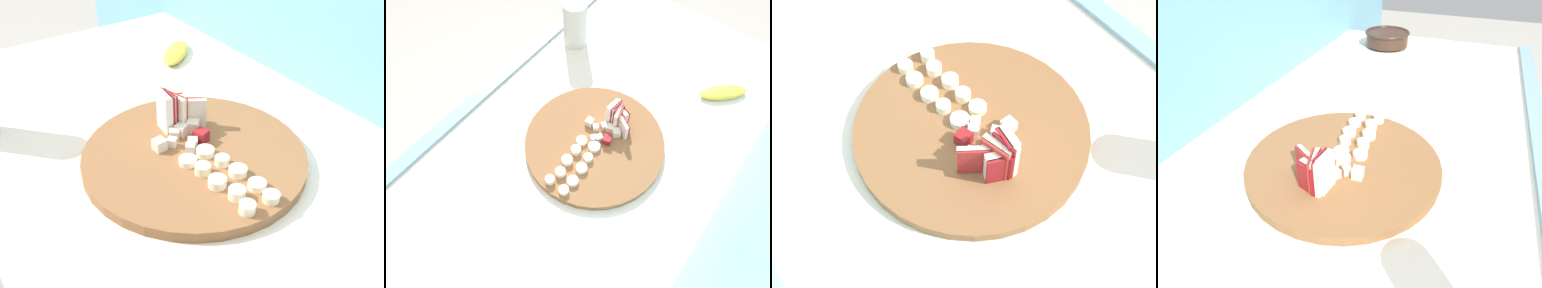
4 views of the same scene
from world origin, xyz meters
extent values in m
cube|color=#6BADC6|center=(0.00, 0.36, 0.64)|extent=(2.40, 0.04, 1.29)
cylinder|color=brown|center=(-0.12, 0.02, 0.87)|extent=(0.35, 0.35, 0.02)
cube|color=maroon|center=(-0.20, 0.02, 0.91)|extent=(0.04, 0.01, 0.07)
cube|color=white|center=(-0.20, 0.02, 0.91)|extent=(0.04, 0.02, 0.07)
cube|color=maroon|center=(-0.20, 0.03, 0.91)|extent=(0.04, 0.01, 0.06)
cube|color=beige|center=(-0.20, 0.02, 0.91)|extent=(0.04, 0.01, 0.06)
cube|color=#B22D23|center=(-0.20, 0.04, 0.91)|extent=(0.04, 0.02, 0.06)
cube|color=#EFE5CC|center=(-0.20, 0.03, 0.91)|extent=(0.05, 0.02, 0.06)
cube|color=maroon|center=(-0.21, 0.04, 0.91)|extent=(0.04, 0.03, 0.05)
cube|color=beige|center=(-0.20, 0.04, 0.91)|extent=(0.04, 0.03, 0.05)
cube|color=#A32323|center=(-0.19, 0.06, 0.91)|extent=(0.03, 0.04, 0.05)
cube|color=#EFE5CC|center=(-0.18, 0.06, 0.91)|extent=(0.03, 0.04, 0.05)
cube|color=maroon|center=(-0.22, 0.04, 0.91)|extent=(0.02, 0.04, 0.05)
cube|color=beige|center=(-0.21, 0.04, 0.91)|extent=(0.02, 0.04, 0.05)
cube|color=beige|center=(-0.15, 0.00, 0.89)|extent=(0.02, 0.02, 0.01)
cube|color=white|center=(-0.12, 0.01, 0.89)|extent=(0.02, 0.02, 0.01)
cube|color=beige|center=(-0.16, -0.02, 0.89)|extent=(0.02, 0.02, 0.02)
cube|color=#EFE5CC|center=(-0.17, 0.01, 0.89)|extent=(0.02, 0.02, 0.02)
cube|color=beige|center=(-0.17, 0.05, 0.89)|extent=(0.03, 0.03, 0.02)
cube|color=maroon|center=(-0.14, 0.05, 0.89)|extent=(0.03, 0.03, 0.02)
cube|color=beige|center=(-0.13, 0.03, 0.89)|extent=(0.02, 0.02, 0.02)
cube|color=#EFE5CC|center=(-0.17, 0.03, 0.89)|extent=(0.02, 0.02, 0.02)
cylinder|color=white|center=(-0.10, -0.01, 0.89)|extent=(0.03, 0.03, 0.01)
cylinder|color=beige|center=(-0.07, 0.00, 0.89)|extent=(0.02, 0.02, 0.01)
cylinder|color=white|center=(-0.03, 0.00, 0.89)|extent=(0.03, 0.03, 0.01)
cylinder|color=#F4EAC6|center=(0.00, 0.01, 0.89)|extent=(0.02, 0.02, 0.02)
cylinder|color=#F4EAC6|center=(0.03, 0.00, 0.89)|extent=(0.02, 0.02, 0.02)
cylinder|color=white|center=(-0.11, 0.03, 0.89)|extent=(0.03, 0.03, 0.01)
cylinder|color=#F4EAC6|center=(-0.07, 0.04, 0.89)|extent=(0.02, 0.02, 0.01)
cylinder|color=#F4EAC6|center=(-0.04, 0.04, 0.89)|extent=(0.03, 0.03, 0.01)
cylinder|color=white|center=(0.00, 0.04, 0.89)|extent=(0.03, 0.03, 0.01)
cylinder|color=beige|center=(0.03, 0.04, 0.89)|extent=(0.02, 0.02, 0.01)
ellipsoid|color=gold|center=(-0.46, 0.21, 0.87)|extent=(0.13, 0.13, 0.02)
camera|label=1|loc=(0.36, -0.31, 1.30)|focal=43.58mm
camera|label=2|loc=(0.28, 0.26, 1.64)|focal=33.52mm
camera|label=3|loc=(-0.47, 0.27, 1.46)|focal=46.44mm
camera|label=4|loc=(-0.54, -0.16, 1.23)|focal=30.20mm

